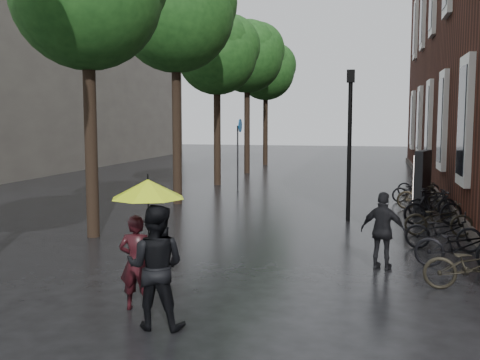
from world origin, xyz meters
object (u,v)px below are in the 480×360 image
(parked_bicycles, at_px, (435,213))
(ad_lightbox, at_px, (422,180))
(pedestrian_walking, at_px, (383,231))
(person_black, at_px, (156,267))
(person_burgundy, at_px, (136,262))
(lamp_post, at_px, (350,130))

(parked_bicycles, height_order, ad_lightbox, ad_lightbox)
(pedestrian_walking, height_order, ad_lightbox, ad_lightbox)
(person_black, relative_size, parked_bicycles, 0.14)
(person_burgundy, xyz_separation_m, ad_lightbox, (5.31, 11.39, 0.24))
(pedestrian_walking, xyz_separation_m, parked_bicycles, (1.50, 4.67, -0.33))
(person_black, distance_m, lamp_post, 9.93)
(lamp_post, bearing_deg, pedestrian_walking, -80.54)
(person_black, xyz_separation_m, ad_lightbox, (4.73, 12.06, 0.10))
(parked_bicycles, bearing_deg, person_black, -118.79)
(parked_bicycles, distance_m, lamp_post, 3.37)
(person_black, relative_size, ad_lightbox, 0.90)
(pedestrian_walking, height_order, parked_bicycles, pedestrian_walking)
(pedestrian_walking, xyz_separation_m, lamp_post, (-0.90, 5.40, 1.93))
(pedestrian_walking, distance_m, lamp_post, 5.80)
(pedestrian_walking, xyz_separation_m, ad_lightbox, (1.43, 7.99, 0.22))
(ad_lightbox, distance_m, lamp_post, 3.88)
(person_burgundy, distance_m, ad_lightbox, 12.57)
(person_burgundy, bearing_deg, lamp_post, -117.09)
(ad_lightbox, bearing_deg, lamp_post, -114.43)
(person_burgundy, height_order, pedestrian_walking, pedestrian_walking)
(pedestrian_walking, distance_m, parked_bicycles, 4.91)
(ad_lightbox, bearing_deg, parked_bicycles, -71.37)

